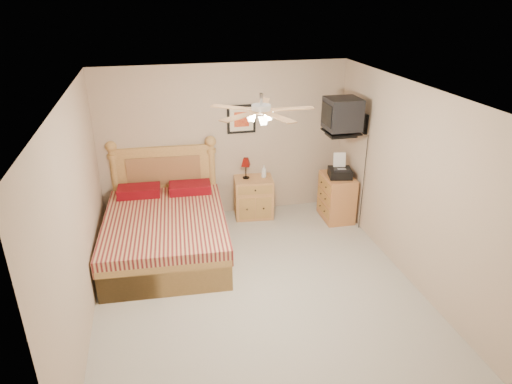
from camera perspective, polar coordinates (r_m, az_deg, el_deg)
floor at (r=6.00m, az=0.08°, el=-11.79°), size 4.50×4.50×0.00m
ceiling at (r=4.97m, az=0.09°, el=12.26°), size 4.00×4.50×0.04m
wall_back at (r=7.43m, az=-3.89°, el=6.24°), size 4.00×0.04×2.50m
wall_front at (r=3.54m, az=8.73°, el=-16.03°), size 4.00×0.04×2.50m
wall_left at (r=5.33m, az=-21.38°, el=-2.90°), size 0.04×4.50×2.50m
wall_right at (r=6.10m, az=18.69°, el=0.93°), size 0.04×4.50×2.50m
bed at (r=6.50m, az=-11.44°, el=-2.12°), size 1.77×2.26×1.40m
nightstand at (r=7.61m, az=-0.30°, el=-0.64°), size 0.66×0.53×0.67m
table_lamp at (r=7.44m, az=-1.27°, el=3.00°), size 0.25×0.25×0.35m
lotion_bottle at (r=7.49m, az=0.99°, el=2.61°), size 0.10×0.10×0.21m
framed_picture at (r=7.35m, az=-1.85°, el=9.10°), size 0.46×0.04×0.46m
dresser at (r=7.62m, az=10.06°, el=-0.65°), size 0.46×0.65×0.76m
fax_machine at (r=7.37m, az=10.52°, el=3.19°), size 0.42×0.43×0.37m
magazine_lower at (r=7.60m, az=9.34°, el=2.54°), size 0.21×0.27×0.02m
magazine_upper at (r=7.62m, az=9.36°, el=2.78°), size 0.25×0.31×0.02m
wall_tv at (r=6.93m, az=11.89°, el=9.30°), size 0.56×0.46×0.58m
ceiling_fan at (r=4.81m, az=0.64°, el=10.15°), size 1.14×1.14×0.28m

